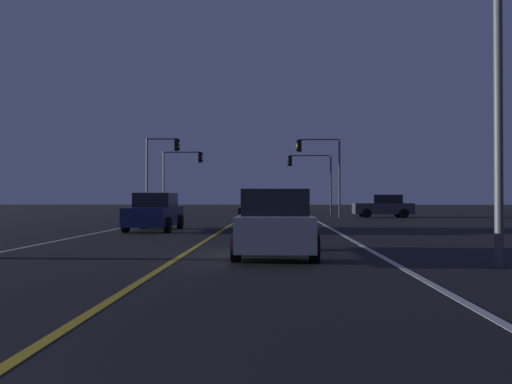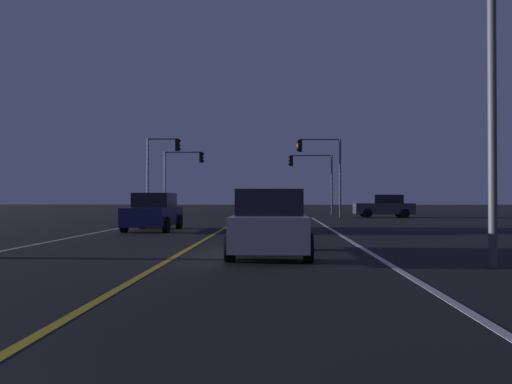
# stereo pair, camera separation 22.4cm
# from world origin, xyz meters

# --- Properties ---
(lane_edge_right) EXTENTS (0.16, 41.50, 0.01)m
(lane_edge_right) POSITION_xyz_m (5.09, 14.75, 0.00)
(lane_edge_right) COLOR silver
(lane_edge_right) RESTS_ON ground
(lane_edge_left) EXTENTS (0.16, 41.50, 0.01)m
(lane_edge_left) POSITION_xyz_m (-5.09, 14.75, 0.00)
(lane_edge_left) COLOR silver
(lane_edge_left) RESTS_ON ground
(lane_center_divider) EXTENTS (0.16, 41.50, 0.01)m
(lane_center_divider) POSITION_xyz_m (0.00, 14.75, 0.00)
(lane_center_divider) COLOR gold
(lane_center_divider) RESTS_ON ground
(car_oncoming) EXTENTS (2.02, 4.30, 1.70)m
(car_oncoming) POSITION_xyz_m (-3.01, 21.74, 0.82)
(car_oncoming) COLOR black
(car_oncoming) RESTS_ON ground
(car_lead_same_lane) EXTENTS (2.02, 4.30, 1.70)m
(car_lead_same_lane) POSITION_xyz_m (2.40, 12.48, 0.82)
(car_lead_same_lane) COLOR black
(car_lead_same_lane) RESTS_ON ground
(car_ahead_far) EXTENTS (2.02, 4.30, 1.70)m
(car_ahead_far) POSITION_xyz_m (1.77, 22.26, 0.82)
(car_ahead_far) COLOR black
(car_ahead_far) RESTS_ON ground
(car_crossing_side) EXTENTS (4.30, 2.02, 1.70)m
(car_crossing_side) POSITION_xyz_m (10.56, 36.78, 0.82)
(car_crossing_side) COLOR black
(car_crossing_side) RESTS_ON ground
(traffic_light_near_right) EXTENTS (3.27, 0.36, 5.83)m
(traffic_light_near_right) POSITION_xyz_m (5.69, 36.00, 4.31)
(traffic_light_near_right) COLOR #4C4C51
(traffic_light_near_right) RESTS_ON ground
(traffic_light_near_left) EXTENTS (2.58, 0.36, 5.93)m
(traffic_light_near_left) POSITION_xyz_m (-6.04, 36.00, 4.34)
(traffic_light_near_left) COLOR #4C4C51
(traffic_light_near_left) RESTS_ON ground
(traffic_light_far_right) EXTENTS (3.77, 0.36, 5.12)m
(traffic_light_far_right) POSITION_xyz_m (5.34, 41.50, 3.85)
(traffic_light_far_right) COLOR #4C4C51
(traffic_light_far_right) RESTS_ON ground
(traffic_light_far_left) EXTENTS (3.50, 0.36, 5.44)m
(traffic_light_far_left) POSITION_xyz_m (-5.52, 41.50, 4.06)
(traffic_light_far_left) COLOR #4C4C51
(traffic_light_far_left) RESTS_ON ground
(street_lamp_right_near) EXTENTS (2.48, 0.44, 8.19)m
(street_lamp_right_near) POSITION_xyz_m (6.63, 10.59, 5.20)
(street_lamp_right_near) COLOR #4C4C51
(street_lamp_right_near) RESTS_ON ground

